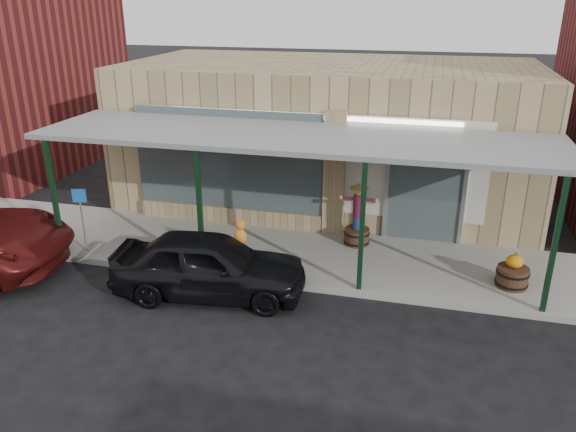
% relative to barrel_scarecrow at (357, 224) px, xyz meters
% --- Properties ---
extents(ground, '(120.00, 120.00, 0.00)m').
position_rel_barrel_scarecrow_xyz_m(ground, '(-1.43, -4.47, -0.70)').
color(ground, black).
rests_on(ground, ground).
extents(sidewalk, '(40.00, 3.20, 0.15)m').
position_rel_barrel_scarecrow_xyz_m(sidewalk, '(-1.43, -0.87, -0.63)').
color(sidewalk, gray).
rests_on(sidewalk, ground).
extents(storefront, '(12.00, 6.25, 4.20)m').
position_rel_barrel_scarecrow_xyz_m(storefront, '(-1.43, 3.69, 1.39)').
color(storefront, tan).
rests_on(storefront, ground).
extents(awning, '(12.00, 3.00, 3.04)m').
position_rel_barrel_scarecrow_xyz_m(awning, '(-1.43, -0.91, 2.31)').
color(awning, gray).
rests_on(awning, ground).
extents(block_buildings_near, '(61.00, 8.00, 8.00)m').
position_rel_barrel_scarecrow_xyz_m(block_buildings_near, '(0.58, 4.73, 3.06)').
color(block_buildings_near, maroon).
rests_on(block_buildings_near, ground).
extents(barrel_scarecrow, '(0.94, 0.83, 1.64)m').
position_rel_barrel_scarecrow_xyz_m(barrel_scarecrow, '(0.00, 0.00, 0.00)').
color(barrel_scarecrow, '#43261A').
rests_on(barrel_scarecrow, sidewalk).
extents(barrel_pumpkin, '(0.84, 0.84, 0.80)m').
position_rel_barrel_scarecrow_xyz_m(barrel_pumpkin, '(3.57, -1.39, -0.27)').
color(barrel_pumpkin, '#43261A').
rests_on(barrel_pumpkin, sidewalk).
extents(handicap_sign, '(0.33, 0.11, 1.62)m').
position_rel_barrel_scarecrow_xyz_m(handicap_sign, '(-6.43, -2.07, 0.49)').
color(handicap_sign, gray).
rests_on(handicap_sign, sidewalk).
extents(parked_sedan, '(4.29, 2.15, 1.48)m').
position_rel_barrel_scarecrow_xyz_m(parked_sedan, '(-2.75, -3.08, 0.00)').
color(parked_sedan, black).
rests_on(parked_sedan, ground).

